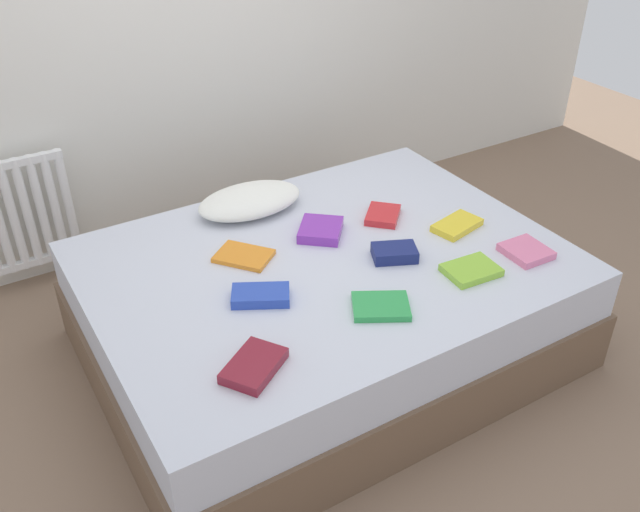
{
  "coord_description": "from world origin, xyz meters",
  "views": [
    {
      "loc": [
        -1.29,
        -2.07,
        2.1
      ],
      "look_at": [
        0.0,
        0.05,
        0.48
      ],
      "focal_mm": 38.68,
      "sensor_mm": 36.0,
      "label": 1
    }
  ],
  "objects_px": {
    "bed": "(326,305)",
    "pillow": "(250,200)",
    "textbook_green": "(381,306)",
    "textbook_maroon": "(254,366)",
    "radiator": "(27,213)",
    "textbook_blue": "(261,295)",
    "textbook_red": "(383,215)",
    "textbook_pink": "(526,251)",
    "textbook_orange": "(244,256)",
    "textbook_purple": "(321,230)",
    "textbook_lime": "(471,270)",
    "textbook_yellow": "(457,225)",
    "textbook_navy": "(394,253)"
  },
  "relations": [
    {
      "from": "textbook_green",
      "to": "textbook_maroon",
      "type": "bearing_deg",
      "value": -145.05
    },
    {
      "from": "textbook_red",
      "to": "textbook_lime",
      "type": "xyz_separation_m",
      "value": [
        0.04,
        -0.56,
        -0.0
      ]
    },
    {
      "from": "textbook_yellow",
      "to": "textbook_green",
      "type": "relative_size",
      "value": 1.05
    },
    {
      "from": "pillow",
      "to": "textbook_blue",
      "type": "distance_m",
      "value": 0.72
    },
    {
      "from": "textbook_blue",
      "to": "textbook_green",
      "type": "bearing_deg",
      "value": -10.05
    },
    {
      "from": "textbook_maroon",
      "to": "textbook_orange",
      "type": "xyz_separation_m",
      "value": [
        0.27,
        0.64,
        -0.01
      ]
    },
    {
      "from": "textbook_green",
      "to": "textbook_maroon",
      "type": "relative_size",
      "value": 0.95
    },
    {
      "from": "textbook_green",
      "to": "textbook_lime",
      "type": "relative_size",
      "value": 1.0
    },
    {
      "from": "bed",
      "to": "textbook_orange",
      "type": "relative_size",
      "value": 8.8
    },
    {
      "from": "pillow",
      "to": "textbook_purple",
      "type": "relative_size",
      "value": 2.5
    },
    {
      "from": "radiator",
      "to": "textbook_red",
      "type": "distance_m",
      "value": 1.74
    },
    {
      "from": "textbook_navy",
      "to": "textbook_orange",
      "type": "height_order",
      "value": "textbook_navy"
    },
    {
      "from": "textbook_pink",
      "to": "radiator",
      "type": "bearing_deg",
      "value": 138.91
    },
    {
      "from": "textbook_yellow",
      "to": "textbook_red",
      "type": "relative_size",
      "value": 1.21
    },
    {
      "from": "radiator",
      "to": "textbook_pink",
      "type": "height_order",
      "value": "radiator"
    },
    {
      "from": "pillow",
      "to": "textbook_maroon",
      "type": "bearing_deg",
      "value": -115.75
    },
    {
      "from": "bed",
      "to": "textbook_purple",
      "type": "bearing_deg",
      "value": 65.71
    },
    {
      "from": "textbook_navy",
      "to": "textbook_purple",
      "type": "xyz_separation_m",
      "value": [
        -0.17,
        0.33,
        -0.0
      ]
    },
    {
      "from": "textbook_green",
      "to": "textbook_navy",
      "type": "bearing_deg",
      "value": 75.03
    },
    {
      "from": "textbook_blue",
      "to": "textbook_pink",
      "type": "height_order",
      "value": "textbook_blue"
    },
    {
      "from": "textbook_maroon",
      "to": "textbook_lime",
      "type": "bearing_deg",
      "value": -30.31
    },
    {
      "from": "radiator",
      "to": "pillow",
      "type": "relative_size",
      "value": 1.16
    },
    {
      "from": "bed",
      "to": "textbook_red",
      "type": "distance_m",
      "value": 0.5
    },
    {
      "from": "textbook_orange",
      "to": "textbook_purple",
      "type": "bearing_deg",
      "value": 51.19
    },
    {
      "from": "textbook_green",
      "to": "textbook_purple",
      "type": "xyz_separation_m",
      "value": [
        0.09,
        0.59,
        0.01
      ]
    },
    {
      "from": "textbook_blue",
      "to": "textbook_maroon",
      "type": "relative_size",
      "value": 0.99
    },
    {
      "from": "textbook_pink",
      "to": "textbook_orange",
      "type": "distance_m",
      "value": 1.2
    },
    {
      "from": "textbook_purple",
      "to": "textbook_lime",
      "type": "bearing_deg",
      "value": -107.7
    },
    {
      "from": "pillow",
      "to": "textbook_green",
      "type": "bearing_deg",
      "value": -85.21
    },
    {
      "from": "textbook_pink",
      "to": "bed",
      "type": "bearing_deg",
      "value": 152.47
    },
    {
      "from": "textbook_pink",
      "to": "textbook_orange",
      "type": "bearing_deg",
      "value": 152.15
    },
    {
      "from": "pillow",
      "to": "textbook_orange",
      "type": "distance_m",
      "value": 0.42
    },
    {
      "from": "textbook_red",
      "to": "textbook_lime",
      "type": "distance_m",
      "value": 0.56
    },
    {
      "from": "textbook_yellow",
      "to": "textbook_navy",
      "type": "height_order",
      "value": "textbook_navy"
    },
    {
      "from": "textbook_yellow",
      "to": "textbook_orange",
      "type": "bearing_deg",
      "value": 150.91
    },
    {
      "from": "bed",
      "to": "textbook_green",
      "type": "xyz_separation_m",
      "value": [
        -0.01,
        -0.41,
        0.27
      ]
    },
    {
      "from": "textbook_yellow",
      "to": "textbook_red",
      "type": "height_order",
      "value": "textbook_red"
    },
    {
      "from": "radiator",
      "to": "textbook_yellow",
      "type": "height_order",
      "value": "radiator"
    },
    {
      "from": "bed",
      "to": "pillow",
      "type": "height_order",
      "value": "pillow"
    },
    {
      "from": "textbook_green",
      "to": "textbook_navy",
      "type": "height_order",
      "value": "textbook_navy"
    },
    {
      "from": "radiator",
      "to": "textbook_green",
      "type": "xyz_separation_m",
      "value": [
        0.98,
        -1.61,
        0.09
      ]
    },
    {
      "from": "textbook_yellow",
      "to": "textbook_lime",
      "type": "distance_m",
      "value": 0.36
    },
    {
      "from": "radiator",
      "to": "textbook_blue",
      "type": "bearing_deg",
      "value": -65.07
    },
    {
      "from": "textbook_yellow",
      "to": "textbook_maroon",
      "type": "xyz_separation_m",
      "value": [
        -1.21,
        -0.37,
        0.0
      ]
    },
    {
      "from": "pillow",
      "to": "textbook_maroon",
      "type": "xyz_separation_m",
      "value": [
        -0.48,
        -1.0,
        -0.03
      ]
    },
    {
      "from": "textbook_lime",
      "to": "bed",
      "type": "bearing_deg",
      "value": 141.69
    },
    {
      "from": "radiator",
      "to": "textbook_navy",
      "type": "relative_size",
      "value": 3.19
    },
    {
      "from": "bed",
      "to": "radiator",
      "type": "height_order",
      "value": "radiator"
    },
    {
      "from": "textbook_green",
      "to": "textbook_navy",
      "type": "xyz_separation_m",
      "value": [
        0.26,
        0.26,
        0.01
      ]
    },
    {
      "from": "radiator",
      "to": "textbook_lime",
      "type": "distance_m",
      "value": 2.16
    }
  ]
}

